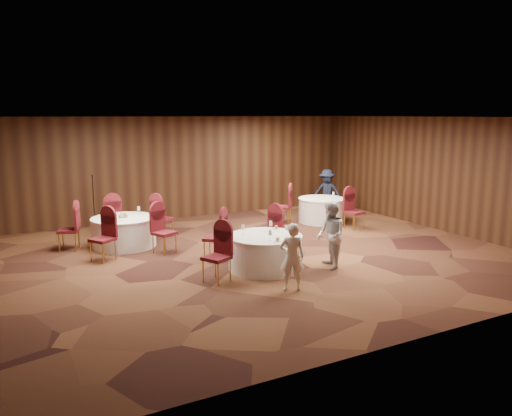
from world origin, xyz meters
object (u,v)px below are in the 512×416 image
table_right (322,210)px  table_left (124,232)px  table_main (265,252)px  mic_stand (95,215)px  man_c (327,192)px  woman_b (330,235)px  woman_a (292,257)px

table_right → table_left: bearing=-179.3°
table_main → table_left: same height
mic_stand → man_c: (7.27, -0.96, 0.27)m
table_right → woman_b: 4.68m
table_main → woman_a: woman_a is taller
mic_stand → woman_b: size_ratio=1.11×
table_main → woman_a: size_ratio=1.22×
table_right → woman_a: size_ratio=1.10×
woman_b → table_main: bearing=-97.3°
table_right → mic_stand: bearing=163.5°
woman_b → woman_a: bearing=-44.2°
table_left → woman_a: bearing=-66.3°
table_main → woman_a: 1.43m
table_main → woman_b: woman_b is taller
table_left → mic_stand: bearing=100.3°
table_left → man_c: size_ratio=1.06×
table_left → woman_b: bearing=-47.6°
woman_a → table_left: bearing=-41.0°
table_right → woman_a: 6.21m
table_right → man_c: size_ratio=0.96×
woman_b → mic_stand: bearing=-129.5°
woman_b → man_c: size_ratio=0.97×
woman_a → table_main: bearing=-72.4°
woman_a → man_c: 7.48m
woman_a → man_c: man_c is taller
woman_a → woman_b: 1.68m
table_main → man_c: bearing=42.5°
table_right → mic_stand: (-6.41, 1.90, 0.10)m
woman_a → table_right: bearing=-104.9°
table_left → woman_b: 5.22m
mic_stand → man_c: 7.34m
table_right → mic_stand: mic_stand is taller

